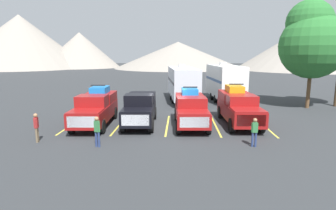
{
  "coord_description": "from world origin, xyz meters",
  "views": [
    {
      "loc": [
        0.82,
        -18.2,
        4.81
      ],
      "look_at": [
        0.0,
        1.17,
        1.2
      ],
      "focal_mm": 29.79,
      "sensor_mm": 36.0,
      "label": 1
    }
  ],
  "objects_px": {
    "pickup_truck_b": "(140,108)",
    "camper_trailer_b": "(225,81)",
    "pickup_truck_a": "(96,107)",
    "camper_trailer_a": "(183,82)",
    "pickup_truck_d": "(238,106)",
    "person_a": "(255,130)",
    "person_b": "(97,130)",
    "pickup_truck_c": "(191,109)",
    "person_c": "(36,126)"
  },
  "relations": [
    {
      "from": "pickup_truck_d",
      "to": "person_a",
      "type": "bearing_deg",
      "value": -91.71
    },
    {
      "from": "camper_trailer_b",
      "to": "person_a",
      "type": "bearing_deg",
      "value": -92.66
    },
    {
      "from": "pickup_truck_b",
      "to": "person_a",
      "type": "distance_m",
      "value": 7.87
    },
    {
      "from": "camper_trailer_a",
      "to": "pickup_truck_b",
      "type": "bearing_deg",
      "value": -107.48
    },
    {
      "from": "pickup_truck_c",
      "to": "camper_trailer_a",
      "type": "height_order",
      "value": "camper_trailer_a"
    },
    {
      "from": "pickup_truck_c",
      "to": "person_c",
      "type": "xyz_separation_m",
      "value": [
        -8.54,
        -3.94,
        -0.23
      ]
    },
    {
      "from": "person_b",
      "to": "person_c",
      "type": "height_order",
      "value": "person_b"
    },
    {
      "from": "pickup_truck_c",
      "to": "person_c",
      "type": "bearing_deg",
      "value": -155.23
    },
    {
      "from": "pickup_truck_d",
      "to": "person_a",
      "type": "relative_size",
      "value": 3.81
    },
    {
      "from": "person_a",
      "to": "pickup_truck_d",
      "type": "bearing_deg",
      "value": 88.29
    },
    {
      "from": "camper_trailer_a",
      "to": "person_c",
      "type": "bearing_deg",
      "value": -120.86
    },
    {
      "from": "pickup_truck_a",
      "to": "pickup_truck_d",
      "type": "height_order",
      "value": "pickup_truck_d"
    },
    {
      "from": "pickup_truck_b",
      "to": "pickup_truck_d",
      "type": "bearing_deg",
      "value": 4.53
    },
    {
      "from": "camper_trailer_a",
      "to": "person_a",
      "type": "relative_size",
      "value": 5.88
    },
    {
      "from": "pickup_truck_d",
      "to": "person_a",
      "type": "height_order",
      "value": "pickup_truck_d"
    },
    {
      "from": "pickup_truck_a",
      "to": "person_c",
      "type": "xyz_separation_m",
      "value": [
        -2.09,
        -3.98,
        -0.27
      ]
    },
    {
      "from": "pickup_truck_a",
      "to": "camper_trailer_b",
      "type": "xyz_separation_m",
      "value": [
        10.24,
        9.85,
        0.86
      ]
    },
    {
      "from": "pickup_truck_d",
      "to": "camper_trailer_b",
      "type": "relative_size",
      "value": 0.72
    },
    {
      "from": "pickup_truck_c",
      "to": "camper_trailer_b",
      "type": "height_order",
      "value": "camper_trailer_b"
    },
    {
      "from": "pickup_truck_a",
      "to": "pickup_truck_c",
      "type": "relative_size",
      "value": 1.09
    },
    {
      "from": "person_c",
      "to": "pickup_truck_b",
      "type": "bearing_deg",
      "value": 38.42
    },
    {
      "from": "person_a",
      "to": "person_b",
      "type": "distance_m",
      "value": 8.15
    },
    {
      "from": "pickup_truck_a",
      "to": "camper_trailer_a",
      "type": "relative_size",
      "value": 0.65
    },
    {
      "from": "camper_trailer_a",
      "to": "person_b",
      "type": "bearing_deg",
      "value": -107.83
    },
    {
      "from": "person_a",
      "to": "person_c",
      "type": "height_order",
      "value": "person_c"
    },
    {
      "from": "person_a",
      "to": "person_c",
      "type": "xyz_separation_m",
      "value": [
        -11.68,
        0.28,
        0.05
      ]
    },
    {
      "from": "pickup_truck_c",
      "to": "person_c",
      "type": "distance_m",
      "value": 9.41
    },
    {
      "from": "person_a",
      "to": "person_b",
      "type": "bearing_deg",
      "value": -177.49
    },
    {
      "from": "pickup_truck_c",
      "to": "person_a",
      "type": "height_order",
      "value": "pickup_truck_c"
    },
    {
      "from": "pickup_truck_d",
      "to": "person_c",
      "type": "bearing_deg",
      "value": -158.81
    },
    {
      "from": "person_b",
      "to": "person_c",
      "type": "xyz_separation_m",
      "value": [
        -3.54,
        0.64,
        -0.0
      ]
    },
    {
      "from": "pickup_truck_c",
      "to": "person_c",
      "type": "height_order",
      "value": "pickup_truck_c"
    },
    {
      "from": "camper_trailer_a",
      "to": "person_a",
      "type": "height_order",
      "value": "camper_trailer_a"
    },
    {
      "from": "pickup_truck_a",
      "to": "person_a",
      "type": "xyz_separation_m",
      "value": [
        9.58,
        -4.26,
        -0.31
      ]
    },
    {
      "from": "pickup_truck_a",
      "to": "person_a",
      "type": "distance_m",
      "value": 10.49
    },
    {
      "from": "person_a",
      "to": "person_c",
      "type": "distance_m",
      "value": 11.68
    },
    {
      "from": "pickup_truck_b",
      "to": "person_c",
      "type": "relative_size",
      "value": 3.28
    },
    {
      "from": "person_b",
      "to": "pickup_truck_b",
      "type": "bearing_deg",
      "value": 71.46
    },
    {
      "from": "pickup_truck_b",
      "to": "camper_trailer_b",
      "type": "relative_size",
      "value": 0.65
    },
    {
      "from": "camper_trailer_a",
      "to": "pickup_truck_d",
      "type": "bearing_deg",
      "value": -67.47
    },
    {
      "from": "pickup_truck_d",
      "to": "person_b",
      "type": "xyz_separation_m",
      "value": [
        -8.29,
        -5.22,
        -0.29
      ]
    },
    {
      "from": "pickup_truck_b",
      "to": "camper_trailer_a",
      "type": "distance_m",
      "value": 9.99
    },
    {
      "from": "pickup_truck_b",
      "to": "camper_trailer_b",
      "type": "distance_m",
      "value": 12.19
    },
    {
      "from": "pickup_truck_a",
      "to": "pickup_truck_c",
      "type": "distance_m",
      "value": 6.45
    },
    {
      "from": "person_c",
      "to": "pickup_truck_d",
      "type": "bearing_deg",
      "value": 21.19
    },
    {
      "from": "camper_trailer_b",
      "to": "person_b",
      "type": "bearing_deg",
      "value": -121.3
    },
    {
      "from": "pickup_truck_b",
      "to": "pickup_truck_d",
      "type": "relative_size",
      "value": 0.9
    },
    {
      "from": "person_a",
      "to": "pickup_truck_c",
      "type": "bearing_deg",
      "value": 126.6
    },
    {
      "from": "pickup_truck_d",
      "to": "person_a",
      "type": "xyz_separation_m",
      "value": [
        -0.15,
        -4.87,
        -0.34
      ]
    },
    {
      "from": "pickup_truck_d",
      "to": "person_b",
      "type": "distance_m",
      "value": 9.8
    }
  ]
}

